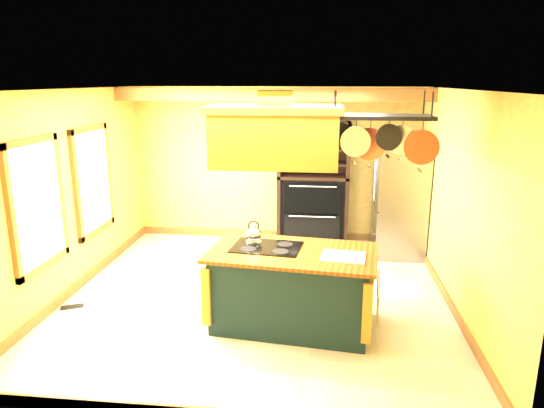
% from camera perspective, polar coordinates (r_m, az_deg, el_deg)
% --- Properties ---
extents(floor, '(5.00, 5.00, 0.00)m').
position_cam_1_polar(floor, '(6.63, -1.74, -10.69)').
color(floor, beige).
rests_on(floor, ground).
extents(ceiling, '(5.00, 5.00, 0.00)m').
position_cam_1_polar(ceiling, '(6.00, -1.94, 13.35)').
color(ceiling, white).
rests_on(ceiling, wall_back).
extents(wall_back, '(5.00, 0.02, 2.70)m').
position_cam_1_polar(wall_back, '(8.61, 0.45, 4.65)').
color(wall_back, gold).
rests_on(wall_back, floor).
extents(wall_front, '(5.00, 0.02, 2.70)m').
position_cam_1_polar(wall_front, '(3.83, -7.02, -8.11)').
color(wall_front, gold).
rests_on(wall_front, floor).
extents(wall_left, '(0.02, 5.00, 2.70)m').
position_cam_1_polar(wall_left, '(6.97, -22.65, 1.19)').
color(wall_left, gold).
rests_on(wall_left, floor).
extents(wall_right, '(0.02, 5.00, 2.70)m').
position_cam_1_polar(wall_right, '(6.34, 21.14, 0.11)').
color(wall_right, gold).
rests_on(wall_right, floor).
extents(ceiling_beam, '(5.00, 0.15, 0.20)m').
position_cam_1_polar(ceiling_beam, '(7.69, -0.13, 12.77)').
color(ceiling_beam, brown).
rests_on(ceiling_beam, ceiling).
extents(window_near, '(0.06, 1.06, 1.56)m').
position_cam_1_polar(window_near, '(6.27, -25.85, -0.06)').
color(window_near, brown).
rests_on(window_near, wall_left).
extents(window_far, '(0.06, 1.06, 1.56)m').
position_cam_1_polar(window_far, '(7.46, -20.29, 2.62)').
color(window_far, brown).
rests_on(window_far, wall_left).
extents(kitchen_island, '(2.01, 1.27, 1.11)m').
position_cam_1_polar(kitchen_island, '(5.71, 2.38, -9.80)').
color(kitchen_island, black).
rests_on(kitchen_island, floor).
extents(range_hood, '(1.42, 0.80, 0.80)m').
position_cam_1_polar(range_hood, '(5.26, 0.40, 8.23)').
color(range_hood, '#C38C30').
rests_on(range_hood, ceiling).
extents(pot_rack, '(1.16, 0.53, 0.74)m').
position_cam_1_polar(pot_rack, '(5.26, 12.72, 8.62)').
color(pot_rack, black).
rests_on(pot_rack, ceiling).
extents(refrigerator, '(0.79, 0.93, 1.82)m').
position_cam_1_polar(refrigerator, '(8.17, 14.75, 0.30)').
color(refrigerator, gray).
rests_on(refrigerator, floor).
extents(hutch, '(1.21, 0.55, 2.13)m').
position_cam_1_polar(hutch, '(8.45, 4.83, 0.86)').
color(hutch, black).
rests_on(hutch, floor).
extents(floor_register, '(0.30, 0.22, 0.01)m').
position_cam_1_polar(floor_register, '(6.80, -22.43, -11.11)').
color(floor_register, black).
rests_on(floor_register, floor).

